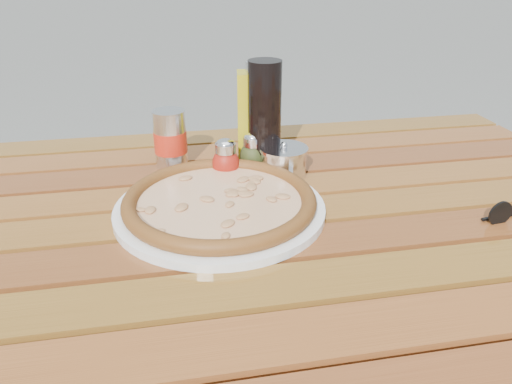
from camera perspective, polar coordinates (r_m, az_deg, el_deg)
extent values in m
cube|color=#3C210D|center=(1.60, 20.67, -6.26)|extent=(0.06, 0.06, 0.70)
cube|color=#391C0D|center=(0.88, 0.24, -5.23)|extent=(1.36, 0.86, 0.04)
cube|color=#5D2B10|center=(0.63, 5.77, -16.75)|extent=(1.40, 0.09, 0.03)
cube|color=#56320F|center=(0.70, 3.45, -11.24)|extent=(1.40, 0.09, 0.03)
cube|color=#4E240D|center=(0.78, 1.67, -6.83)|extent=(1.40, 0.09, 0.03)
cube|color=#59310F|center=(0.87, 0.25, -3.25)|extent=(1.40, 0.09, 0.03)
cube|color=#5C3010|center=(0.95, -0.91, -0.32)|extent=(1.40, 0.09, 0.03)
cube|color=#4F230E|center=(1.04, -1.86, 2.11)|extent=(1.40, 0.09, 0.03)
cube|color=#5B2C10|center=(1.14, -2.67, 4.15)|extent=(1.40, 0.09, 0.03)
cube|color=#55310F|center=(1.23, -3.35, 5.88)|extent=(1.40, 0.09, 0.03)
cylinder|color=white|center=(0.86, -4.14, -1.92)|extent=(0.45, 0.45, 0.01)
cylinder|color=#FFE1B6|center=(0.85, -4.16, -1.21)|extent=(0.38, 0.38, 0.01)
torus|color=black|center=(0.85, -4.17, -0.91)|extent=(0.41, 0.41, 0.03)
ellipsoid|color=#B02214|center=(0.98, -3.46, 3.26)|extent=(0.07, 0.07, 0.06)
cylinder|color=silver|center=(0.97, -3.51, 5.06)|extent=(0.05, 0.05, 0.02)
ellipsoid|color=white|center=(0.96, -3.52, 5.56)|extent=(0.04, 0.04, 0.02)
ellipsoid|color=#3A421A|center=(1.01, -0.34, 4.10)|extent=(0.06, 0.06, 0.06)
cylinder|color=silver|center=(1.00, -0.35, 5.86)|extent=(0.05, 0.05, 0.02)
ellipsoid|color=white|center=(1.00, -0.35, 6.34)|extent=(0.04, 0.04, 0.02)
cylinder|color=black|center=(1.00, 0.98, 8.61)|extent=(0.07, 0.07, 0.22)
cylinder|color=silver|center=(1.03, -9.77, 5.97)|extent=(0.09, 0.09, 0.12)
cylinder|color=red|center=(1.04, -9.75, 5.71)|extent=(0.09, 0.09, 0.04)
cube|color=#B2A113|center=(1.04, -0.58, 8.43)|extent=(0.06, 0.06, 0.19)
cylinder|color=silver|center=(1.01, -0.61, 14.12)|extent=(0.02, 0.02, 0.02)
cylinder|color=silver|center=(0.99, 3.17, 3.37)|extent=(0.11, 0.11, 0.05)
cylinder|color=silver|center=(0.98, 3.21, 4.93)|extent=(0.11, 0.11, 0.01)
sphere|color=silver|center=(0.98, 3.22, 5.37)|extent=(0.02, 0.02, 0.01)
cylinder|color=black|center=(0.91, 26.15, -2.22)|extent=(0.04, 0.01, 0.04)
cube|color=black|center=(0.94, 26.50, -2.44)|extent=(0.09, 0.02, 0.00)
cube|color=black|center=(0.96, 27.14, -2.08)|extent=(0.09, 0.02, 0.00)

